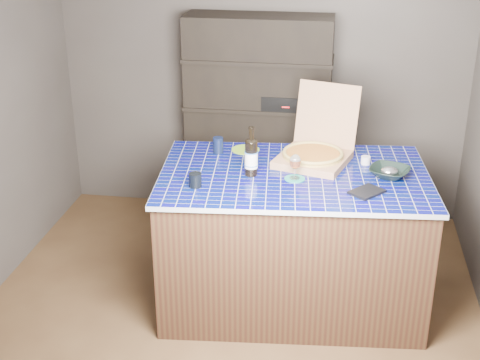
% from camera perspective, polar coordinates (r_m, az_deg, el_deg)
% --- Properties ---
extents(room, '(3.50, 3.50, 3.50)m').
position_cam_1_polar(room, '(4.17, -1.11, 2.85)').
color(room, brown).
rests_on(room, ground).
extents(shelving_unit, '(1.20, 0.41, 1.80)m').
position_cam_1_polar(shelving_unit, '(5.71, 1.59, 4.98)').
color(shelving_unit, black).
rests_on(shelving_unit, floor).
extents(kitchen_island, '(1.89, 1.29, 0.98)m').
position_cam_1_polar(kitchen_island, '(4.69, 4.46, -4.95)').
color(kitchen_island, '#412C19').
rests_on(kitchen_island, floor).
extents(pizza_box, '(0.59, 0.66, 0.49)m').
position_cam_1_polar(pizza_box, '(4.65, 6.37, 2.38)').
color(pizza_box, tan).
rests_on(pizza_box, kitchen_island).
extents(mead_bottle, '(0.09, 0.09, 0.34)m').
position_cam_1_polar(mead_bottle, '(4.39, 0.96, 2.04)').
color(mead_bottle, black).
rests_on(mead_bottle, kitchen_island).
extents(teal_trivet, '(0.13, 0.13, 0.01)m').
position_cam_1_polar(teal_trivet, '(4.38, 4.69, 0.12)').
color(teal_trivet, '#198673').
rests_on(teal_trivet, kitchen_island).
extents(wine_glass, '(0.07, 0.07, 0.17)m').
position_cam_1_polar(wine_glass, '(4.34, 4.74, 1.52)').
color(wine_glass, white).
rests_on(wine_glass, teal_trivet).
extents(tumbler, '(0.08, 0.08, 0.09)m').
position_cam_1_polar(tumbler, '(4.25, -3.84, -0.00)').
color(tumbler, black).
rests_on(tumbler, kitchen_island).
extents(dvd_case, '(0.25, 0.25, 0.02)m').
position_cam_1_polar(dvd_case, '(4.24, 10.77, -1.00)').
color(dvd_case, black).
rests_on(dvd_case, kitchen_island).
extents(bowl, '(0.33, 0.33, 0.06)m').
position_cam_1_polar(bowl, '(4.50, 12.63, 0.66)').
color(bowl, black).
rests_on(bowl, kitchen_island).
extents(foil_contents, '(0.11, 0.09, 0.05)m').
position_cam_1_polar(foil_contents, '(4.50, 12.64, 0.76)').
color(foil_contents, '#B5B7C1').
rests_on(foil_contents, bowl).
extents(white_jar, '(0.06, 0.06, 0.05)m').
position_cam_1_polar(white_jar, '(4.68, 10.67, 1.67)').
color(white_jar, silver).
rests_on(white_jar, kitchen_island).
extents(navy_cup, '(0.07, 0.07, 0.12)m').
position_cam_1_polar(navy_cup, '(4.79, -1.88, 2.98)').
color(navy_cup, black).
rests_on(navy_cup, kitchen_island).
extents(green_trivet, '(0.20, 0.20, 0.01)m').
position_cam_1_polar(green_trivet, '(4.86, 0.47, 2.61)').
color(green_trivet, '#89C62A').
rests_on(green_trivet, kitchen_island).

